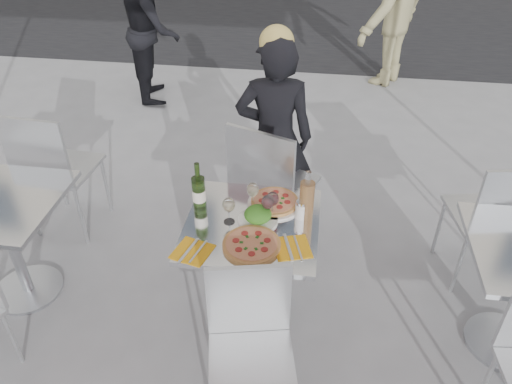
# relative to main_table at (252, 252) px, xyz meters

# --- Properties ---
(ground) EXTENTS (80.00, 80.00, 0.00)m
(ground) POSITION_rel_main_table_xyz_m (0.00, 0.00, -0.54)
(ground) COLOR gray
(street_asphalt) EXTENTS (24.00, 5.00, 0.00)m
(street_asphalt) POSITION_rel_main_table_xyz_m (0.00, 6.50, -0.54)
(street_asphalt) COLOR black
(street_asphalt) RESTS_ON ground
(main_table) EXTENTS (0.72, 0.72, 0.75)m
(main_table) POSITION_rel_main_table_xyz_m (0.00, 0.00, 0.00)
(main_table) COLOR #B7BABF
(main_table) RESTS_ON ground
(side_table_left) EXTENTS (0.72, 0.72, 0.75)m
(side_table_left) POSITION_rel_main_table_xyz_m (-1.50, 0.00, 0.00)
(side_table_left) COLOR #B7BABF
(side_table_left) RESTS_ON ground
(chair_far) EXTENTS (0.61, 0.62, 1.03)m
(chair_far) POSITION_rel_main_table_xyz_m (0.02, 0.62, 0.07)
(chair_far) COLOR silver
(chair_far) RESTS_ON ground
(chair_near) EXTENTS (0.48, 0.49, 0.88)m
(chair_near) POSITION_rel_main_table_xyz_m (0.08, -0.58, -0.02)
(chair_near) COLOR silver
(chair_near) RESTS_ON ground
(side_chair_lfar) EXTENTS (0.49, 0.51, 1.01)m
(side_chair_lfar) POSITION_rel_main_table_xyz_m (-1.50, 0.62, 0.06)
(side_chair_lfar) COLOR silver
(side_chair_lfar) RESTS_ON ground
(side_chair_rfar) EXTENTS (0.51, 0.52, 0.97)m
(side_chair_rfar) POSITION_rel_main_table_xyz_m (1.44, 0.52, 0.03)
(side_chair_rfar) COLOR silver
(side_chair_rfar) RESTS_ON ground
(woman_diner) EXTENTS (0.57, 0.41, 1.48)m
(woman_diner) POSITION_rel_main_table_xyz_m (0.01, 0.95, 0.20)
(woman_diner) COLOR black
(woman_diner) RESTS_ON ground
(pedestrian_a) EXTENTS (0.76, 0.88, 1.53)m
(pedestrian_a) POSITION_rel_main_table_xyz_m (-1.55, 3.09, 0.22)
(pedestrian_a) COLOR black
(pedestrian_a) RESTS_ON ground
(pedestrian_b) EXTENTS (1.21, 1.37, 1.84)m
(pedestrian_b) POSITION_rel_main_table_xyz_m (1.03, 3.88, 0.38)
(pedestrian_b) COLOR #978E61
(pedestrian_b) RESTS_ON ground
(pizza_near) EXTENTS (0.30, 0.30, 0.02)m
(pizza_near) POSITION_rel_main_table_xyz_m (0.02, -0.18, 0.22)
(pizza_near) COLOR tan
(pizza_near) RESTS_ON main_table
(pizza_far) EXTENTS (0.31, 0.31, 0.03)m
(pizza_far) POSITION_rel_main_table_xyz_m (0.10, 0.18, 0.23)
(pizza_far) COLOR white
(pizza_far) RESTS_ON main_table
(salad_plate) EXTENTS (0.22, 0.22, 0.09)m
(salad_plate) POSITION_rel_main_table_xyz_m (0.03, 0.02, 0.25)
(salad_plate) COLOR white
(salad_plate) RESTS_ON main_table
(wine_bottle) EXTENTS (0.07, 0.08, 0.29)m
(wine_bottle) POSITION_rel_main_table_xyz_m (-0.31, 0.09, 0.32)
(wine_bottle) COLOR #385A21
(wine_bottle) RESTS_ON main_table
(carafe) EXTENTS (0.08, 0.08, 0.29)m
(carafe) POSITION_rel_main_table_xyz_m (0.28, 0.10, 0.33)
(carafe) COLOR tan
(carafe) RESTS_ON main_table
(sugar_shaker) EXTENTS (0.06, 0.06, 0.11)m
(sugar_shaker) POSITION_rel_main_table_xyz_m (0.26, 0.09, 0.26)
(sugar_shaker) COLOR white
(sugar_shaker) RESTS_ON main_table
(wineglass_white_a) EXTENTS (0.07, 0.07, 0.16)m
(wineglass_white_a) POSITION_rel_main_table_xyz_m (-0.12, -0.01, 0.32)
(wineglass_white_a) COLOR white
(wineglass_white_a) RESTS_ON main_table
(wineglass_white_b) EXTENTS (0.07, 0.07, 0.16)m
(wineglass_white_b) POSITION_rel_main_table_xyz_m (-0.02, 0.15, 0.32)
(wineglass_white_b) COLOR white
(wineglass_white_b) RESTS_ON main_table
(wineglass_red_a) EXTENTS (0.07, 0.07, 0.16)m
(wineglass_red_a) POSITION_rel_main_table_xyz_m (0.08, 0.05, 0.32)
(wineglass_red_a) COLOR white
(wineglass_red_a) RESTS_ON main_table
(wineglass_red_b) EXTENTS (0.07, 0.07, 0.16)m
(wineglass_red_b) POSITION_rel_main_table_xyz_m (0.10, 0.08, 0.32)
(wineglass_red_b) COLOR white
(wineglass_red_b) RESTS_ON main_table
(napkin_left) EXTENTS (0.22, 0.22, 0.01)m
(napkin_left) POSITION_rel_main_table_xyz_m (-0.26, -0.27, 0.21)
(napkin_left) COLOR orange
(napkin_left) RESTS_ON main_table
(napkin_right) EXTENTS (0.23, 0.23, 0.01)m
(napkin_right) POSITION_rel_main_table_xyz_m (0.23, -0.17, 0.21)
(napkin_right) COLOR orange
(napkin_right) RESTS_ON main_table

